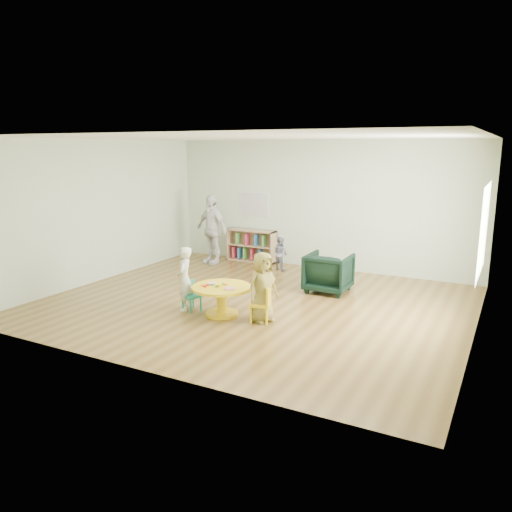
% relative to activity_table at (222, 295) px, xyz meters
% --- Properties ---
extents(room, '(7.10, 7.00, 2.80)m').
position_rel_activity_table_xyz_m(room, '(0.19, 0.80, 1.56)').
color(room, brown).
rests_on(room, ground).
extents(activity_table, '(0.96, 0.96, 0.52)m').
position_rel_activity_table_xyz_m(activity_table, '(0.00, 0.00, 0.00)').
color(activity_table, yellow).
rests_on(activity_table, ground).
extents(kid_chair_left, '(0.34, 0.34, 0.49)m').
position_rel_activity_table_xyz_m(kid_chair_left, '(-0.59, -0.02, -0.07)').
color(kid_chair_left, '#188665').
rests_on(kid_chair_left, ground).
extents(kid_chair_right, '(0.38, 0.38, 0.57)m').
position_rel_activity_table_xyz_m(kid_chair_right, '(0.73, 0.01, -0.03)').
color(kid_chair_right, yellow).
rests_on(kid_chair_right, ground).
extents(bookshelf, '(1.20, 0.30, 0.75)m').
position_rel_activity_table_xyz_m(bookshelf, '(-1.43, 3.66, 0.04)').
color(bookshelf, '#A7815C').
rests_on(bookshelf, ground).
extents(alphabet_poster, '(0.74, 0.01, 0.54)m').
position_rel_activity_table_xyz_m(alphabet_poster, '(-1.42, 3.78, 1.02)').
color(alphabet_poster, silver).
rests_on(alphabet_poster, ground).
extents(armchair, '(0.78, 0.80, 0.73)m').
position_rel_activity_table_xyz_m(armchair, '(1.06, 2.05, 0.03)').
color(armchair, black).
rests_on(armchair, ground).
extents(child_left, '(0.38, 0.45, 1.06)m').
position_rel_activity_table_xyz_m(child_left, '(-0.68, -0.06, 0.20)').
color(child_left, silver).
rests_on(child_left, ground).
extents(child_right, '(0.53, 0.63, 1.10)m').
position_rel_activity_table_xyz_m(child_right, '(0.72, 0.03, 0.22)').
color(child_right, yellow).
rests_on(child_right, ground).
extents(toddler, '(0.44, 0.39, 0.73)m').
position_rel_activity_table_xyz_m(toddler, '(-0.45, 3.18, 0.04)').
color(toddler, '#191B3F').
rests_on(toddler, ground).
extents(adult_caretaker, '(1.01, 0.62, 1.60)m').
position_rel_activity_table_xyz_m(adult_caretaker, '(-2.13, 3.02, 0.47)').
color(adult_caretaker, white).
rests_on(adult_caretaker, ground).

